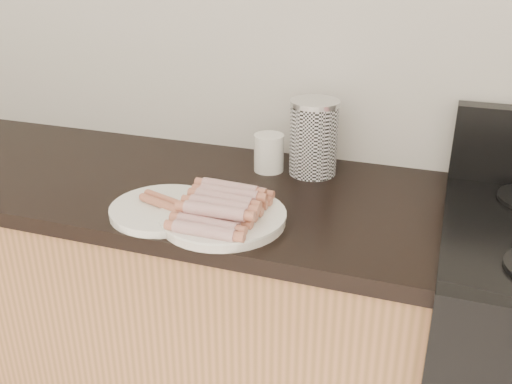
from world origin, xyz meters
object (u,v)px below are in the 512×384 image
(canister, at_px, (314,138))
(main_plate, at_px, (223,218))
(side_plate, at_px, (165,209))
(mug, at_px, (269,153))

(canister, bearing_deg, main_plate, -108.65)
(side_plate, height_order, mug, mug)
(main_plate, distance_m, canister, 0.39)
(main_plate, height_order, side_plate, same)
(mug, bearing_deg, main_plate, -90.12)
(side_plate, relative_size, mug, 2.48)
(main_plate, bearing_deg, side_plate, -179.76)
(main_plate, distance_m, side_plate, 0.15)
(main_plate, relative_size, mug, 2.76)
(side_plate, relative_size, canister, 1.25)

